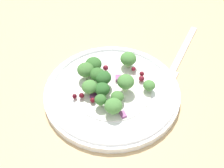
{
  "coord_description": "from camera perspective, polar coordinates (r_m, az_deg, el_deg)",
  "views": [
    {
      "loc": [
        33.47,
        17.52,
        38.97
      ],
      "look_at": [
        2.49,
        2.91,
        2.7
      ],
      "focal_mm": 48.03,
      "sensor_mm": 36.0,
      "label": 1
    }
  ],
  "objects": [
    {
      "name": "ground_plane",
      "position": [
        0.55,
        -1.64,
        -0.0
      ],
      "size": [
        180.0,
        180.0,
        2.0
      ],
      "primitive_type": "cube",
      "color": "tan"
    },
    {
      "name": "plate",
      "position": [
        0.51,
        0.0,
        -1.41
      ],
      "size": [
        23.18,
        23.18,
        1.7
      ],
      "color": "white",
      "rests_on": "ground_plane"
    },
    {
      "name": "dressing_pool",
      "position": [
        0.51,
        0.0,
        -1.08
      ],
      "size": [
        13.44,
        13.44,
        0.2
      ],
      "primitive_type": "cylinder",
      "color": "white",
      "rests_on": "plate"
    },
    {
      "name": "broccoli_floret_0",
      "position": [
        0.5,
        -1.7,
        1.17
      ],
      "size": [
        2.73,
        2.73,
        2.76
      ],
      "color": "#ADD18E",
      "rests_on": "plate"
    },
    {
      "name": "broccoli_floret_1",
      "position": [
        0.47,
        -2.21,
        -3.02
      ],
      "size": [
        1.93,
        1.93,
        1.96
      ],
      "color": "#9EC684",
      "rests_on": "plate"
    },
    {
      "name": "broccoli_floret_2",
      "position": [
        0.48,
        1.02,
        -2.49
      ],
      "size": [
        2.14,
        2.14,
        2.16
      ],
      "color": "#9EC684",
      "rests_on": "plate"
    },
    {
      "name": "broccoli_floret_3",
      "position": [
        0.54,
        3.13,
        4.77
      ],
      "size": [
        2.89,
        2.89,
        2.93
      ],
      "color": "#ADD18E",
      "rests_on": "plate"
    },
    {
      "name": "broccoli_floret_4",
      "position": [
        0.49,
        2.63,
        0.4
      ],
      "size": [
        2.82,
        2.82,
        2.86
      ],
      "color": "#ADD18E",
      "rests_on": "plate"
    },
    {
      "name": "broccoli_floret_5",
      "position": [
        0.51,
        -3.19,
        1.97
      ],
      "size": [
        2.57,
        2.57,
        2.6
      ],
      "color": "#ADD18E",
      "rests_on": "plate"
    },
    {
      "name": "broccoli_floret_6",
      "position": [
        0.49,
        -4.37,
        -0.54
      ],
      "size": [
        2.62,
        2.62,
        2.66
      ],
      "color": "#9EC684",
      "rests_on": "plate"
    },
    {
      "name": "broccoli_floret_7",
      "position": [
        0.5,
        6.94,
        -0.58
      ],
      "size": [
        2.05,
        2.05,
        2.07
      ],
      "color": "#8EB77A",
      "rests_on": "plate"
    },
    {
      "name": "broccoli_floret_8",
      "position": [
        0.46,
        0.26,
        -4.24
      ],
      "size": [
        2.8,
        2.8,
        2.83
      ],
      "color": "#9EC684",
      "rests_on": "plate"
    },
    {
      "name": "broccoli_floret_9",
      "position": [
        0.49,
        -1.89,
        -1.0
      ],
      "size": [
        2.53,
        2.53,
        2.57
      ],
      "color": "#ADD18E",
      "rests_on": "plate"
    },
    {
      "name": "broccoli_floret_10",
      "position": [
        0.52,
        -3.78,
        3.44
      ],
      "size": [
        2.89,
        2.89,
        2.93
      ],
      "color": "#8EB77A",
      "rests_on": "plate"
    },
    {
      "name": "broccoli_floret_11",
      "position": [
        0.51,
        -5.04,
        2.66
      ],
      "size": [
        2.91,
        2.91,
        2.95
      ],
      "color": "#ADD18E",
      "rests_on": "plate"
    },
    {
      "name": "cranberry_0",
      "position": [
        0.49,
        -3.68,
        -3.1
      ],
      "size": [
        0.85,
        0.85,
        0.85
      ],
      "primitive_type": "sphere",
      "color": "maroon",
      "rests_on": "plate"
    },
    {
      "name": "cranberry_1",
      "position": [
        0.52,
        5.64,
        1.03
      ],
      "size": [
        0.99,
        0.99,
        0.99
      ],
      "primitive_type": "sphere",
      "color": "maroon",
      "rests_on": "plate"
    },
    {
      "name": "cranberry_2",
      "position": [
        0.53,
        5.71,
        1.95
      ],
      "size": [
        0.84,
        0.84,
        0.84
      ],
      "primitive_type": "sphere",
      "color": "maroon",
      "rests_on": "plate"
    },
    {
      "name": "cranberry_3",
      "position": [
        0.53,
        4.12,
        2.87
      ],
      "size": [
        0.8,
        0.8,
        0.8
      ],
      "primitive_type": "sphere",
      "color": "maroon",
      "rests_on": "plate"
    },
    {
      "name": "cranberry_4",
      "position": [
        0.53,
        -1.2,
        3.1
      ],
      "size": [
        0.97,
        0.97,
        0.97
      ],
      "primitive_type": "sphere",
      "color": "maroon",
      "rests_on": "plate"
    },
    {
      "name": "cranberry_5",
      "position": [
        0.49,
        -7.14,
        -2.32
      ],
      "size": [
        0.79,
        0.79,
        0.79
      ],
      "primitive_type": "sphere",
      "color": "#4C0A14",
      "rests_on": "plate"
    },
    {
      "name": "cranberry_6",
      "position": [
        0.49,
        -5.81,
        -2.2
      ],
      "size": [
        0.88,
        0.88,
        0.88
      ],
      "primitive_type": "sphere",
      "color": "#4C0A14",
      "rests_on": "plate"
    },
    {
      "name": "onion_bit_0",
      "position": [
        0.52,
        -1.62,
        0.58
      ],
      "size": [
        1.33,
        1.27,
        0.54
      ],
      "primitive_type": "cube",
      "rotation": [
        0.0,
        0.0,
        1.16
      ],
      "color": "#934C84",
      "rests_on": "plate"
    },
    {
      "name": "onion_bit_1",
      "position": [
        0.54,
        -3.86,
        2.83
      ],
      "size": [
        1.81,
        1.82,
        0.58
      ],
      "primitive_type": "cube",
      "rotation": [
        0.0,
        0.0,
        2.16
      ],
      "color": "#843D75",
      "rests_on": "plate"
    },
    {
      "name": "onion_bit_2",
      "position": [
        0.52,
        1.26,
        1.25
      ],
      "size": [
        1.54,
        1.45,
        0.5
      ],
      "primitive_type": "cube",
      "rotation": [
        0.0,
        0.0,
        0.46
      ],
      "color": "#934C84",
      "rests_on": "plate"
    },
    {
      "name": "onion_bit_3",
      "position": [
        0.47,
        2.08,
        -5.79
      ],
      "size": [
        1.47,
        1.5,
        0.34
      ],
      "primitive_type": "cube",
      "rotation": [
        0.0,
        0.0,
        0.85
      ],
      "color": "#843D75",
      "rests_on": "plate"
    },
    {
      "name": "onion_bit_4",
      "position": [
        0.5,
        -3.34,
        -2.22
      ],
      "size": [
        1.33,
        1.57,
        0.6
      ],
      "primitive_type": "cube",
      "rotation": [
        0.0,
        0.0,
        1.77
      ],
      "color": "#843D75",
      "rests_on": "plate"
    },
    {
      "name": "fork",
      "position": [
        0.6,
        12.77,
        5.19
      ],
      "size": [
        18.63,
        2.45,
        0.5
      ],
      "color": "silver",
      "rests_on": "ground_plane"
    }
  ]
}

